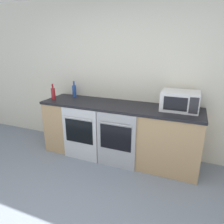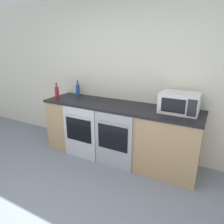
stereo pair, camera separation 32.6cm
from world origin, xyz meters
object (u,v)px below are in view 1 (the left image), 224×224
(microwave, at_px, (180,101))
(bottle_blue, at_px, (74,91))
(oven_left, at_px, (80,135))
(oven_right, at_px, (116,141))
(bottle_red, at_px, (53,93))

(microwave, bearing_deg, bottle_blue, 176.47)
(oven_left, xyz_separation_m, oven_right, (0.63, 0.00, 0.00))
(bottle_blue, bearing_deg, oven_left, -53.43)
(oven_left, distance_m, bottle_blue, 0.89)
(oven_right, xyz_separation_m, bottle_blue, (-1.02, 0.53, 0.59))
(oven_left, xyz_separation_m, microwave, (1.45, 0.42, 0.61))
(oven_left, height_order, oven_right, same)
(bottle_red, bearing_deg, bottle_blue, 53.78)
(oven_left, distance_m, bottle_red, 0.88)
(bottle_blue, distance_m, bottle_red, 0.39)
(bottle_red, bearing_deg, oven_right, -10.09)
(oven_left, distance_m, oven_right, 0.63)
(microwave, bearing_deg, bottle_red, -174.57)
(oven_right, bearing_deg, microwave, 26.90)
(oven_right, relative_size, bottle_blue, 3.03)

